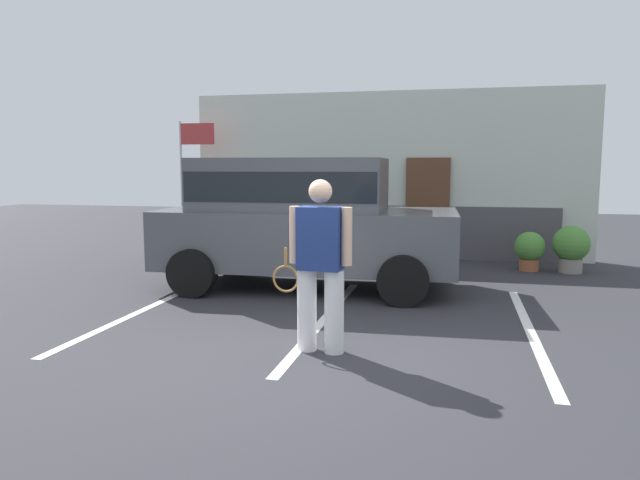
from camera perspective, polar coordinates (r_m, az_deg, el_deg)
name	(u,v)px	position (r m, az deg, el deg)	size (l,w,h in m)	color
ground_plane	(304,357)	(6.10, -1.54, -11.27)	(40.00, 40.00, 0.00)	#2D2D33
parking_stripe_0	(147,308)	(8.40, -16.44, -6.36)	(0.12, 4.40, 0.01)	silver
parking_stripe_1	(324,319)	(7.52, 0.43, -7.65)	(0.12, 4.40, 0.01)	silver
parking_stripe_2	(530,331)	(7.41, 19.75, -8.32)	(0.12, 4.40, 0.01)	silver
house_frontage	(387,180)	(12.66, 6.49, 5.84)	(8.40, 0.40, 3.48)	silver
parked_suv	(301,216)	(9.25, -1.87, 2.33)	(4.67, 2.31, 2.05)	#4C4F54
tennis_player_man	(320,264)	(6.05, 0.00, -2.33)	(0.92, 0.31, 1.80)	white
potted_plant_by_porch	(530,249)	(11.52, 19.69, -0.84)	(0.55, 0.55, 0.73)	#9E5638
potted_plant_secondary	(571,247)	(11.59, 23.21, -0.59)	(0.65, 0.65, 0.86)	gray
flag_pole	(189,162)	(13.12, -12.58, 7.38)	(0.80, 0.05, 2.89)	silver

